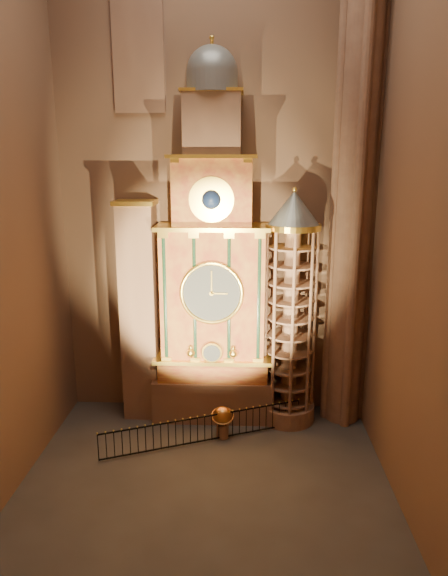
{
  "coord_description": "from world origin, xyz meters",
  "views": [
    {
      "loc": [
        1.42,
        -17.48,
        11.92
      ],
      "look_at": [
        0.57,
        3.0,
        6.78
      ],
      "focal_mm": 32.0,
      "sensor_mm": 36.0,
      "label": 1
    }
  ],
  "objects_px": {
    "astronomical_clock": "(213,280)",
    "stair_turret": "(291,312)",
    "iron_railing": "(205,429)",
    "celestial_globe": "(223,419)",
    "portrait_tower": "(140,311)"
  },
  "relations": [
    {
      "from": "astronomical_clock",
      "to": "celestial_globe",
      "type": "xyz_separation_m",
      "value": [
        0.51,
        -2.07,
        -5.81
      ]
    },
    {
      "from": "astronomical_clock",
      "to": "stair_turret",
      "type": "distance_m",
      "value": 3.78
    },
    {
      "from": "astronomical_clock",
      "to": "stair_turret",
      "type": "bearing_deg",
      "value": -4.3
    },
    {
      "from": "astronomical_clock",
      "to": "iron_railing",
      "type": "distance_m",
      "value": 6.55
    },
    {
      "from": "astronomical_clock",
      "to": "stair_turret",
      "type": "xyz_separation_m",
      "value": [
        3.5,
        -0.26,
        -1.41
      ]
    },
    {
      "from": "iron_railing",
      "to": "astronomical_clock",
      "type": "bearing_deg",
      "value": 84.76
    },
    {
      "from": "astronomical_clock",
      "to": "iron_railing",
      "type": "relative_size",
      "value": 1.99
    },
    {
      "from": "astronomical_clock",
      "to": "portrait_tower",
      "type": "bearing_deg",
      "value": 179.71
    },
    {
      "from": "iron_railing",
      "to": "celestial_globe",
      "type": "bearing_deg",
      "value": 32.71
    },
    {
      "from": "portrait_tower",
      "to": "celestial_globe",
      "type": "distance_m",
      "value": 6.16
    },
    {
      "from": "celestial_globe",
      "to": "iron_railing",
      "type": "xyz_separation_m",
      "value": [
        -0.75,
        -0.48,
        -0.22
      ]
    },
    {
      "from": "astronomical_clock",
      "to": "portrait_tower",
      "type": "height_order",
      "value": "astronomical_clock"
    },
    {
      "from": "portrait_tower",
      "to": "stair_turret",
      "type": "bearing_deg",
      "value": -2.33
    },
    {
      "from": "astronomical_clock",
      "to": "stair_turret",
      "type": "relative_size",
      "value": 1.55
    },
    {
      "from": "astronomical_clock",
      "to": "portrait_tower",
      "type": "distance_m",
      "value": 3.73
    }
  ]
}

